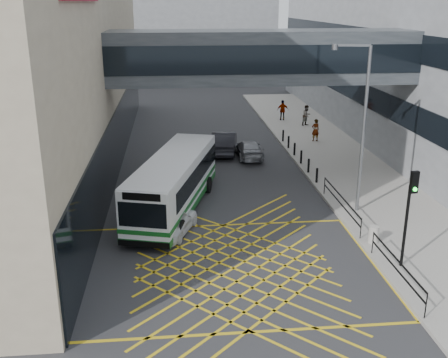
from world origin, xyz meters
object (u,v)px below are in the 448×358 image
object	(u,v)px
litter_bin	(374,234)
pedestrian_b	(307,115)
pedestrian_a	(315,130)
car_dark	(224,142)
car_white	(173,222)
street_lamp	(361,120)
traffic_light	(410,205)
pedestrian_c	(283,110)
bus	(175,182)
car_silver	(249,149)

from	to	relation	value
litter_bin	pedestrian_b	distance (m)	23.93
pedestrian_a	pedestrian_b	bearing A→B (deg)	-110.56
pedestrian_a	car_dark	bearing A→B (deg)	2.16
litter_bin	pedestrian_a	bearing A→B (deg)	83.17
car_white	street_lamp	bearing A→B (deg)	-148.84
traffic_light	litter_bin	size ratio (longest dim) A/B	5.26
litter_bin	pedestrian_c	world-z (taller)	pedestrian_c
bus	pedestrian_a	bearing A→B (deg)	65.16
street_lamp	litter_bin	world-z (taller)	street_lamp
car_dark	pedestrian_c	world-z (taller)	pedestrian_c
bus	car_silver	distance (m)	10.91
traffic_light	pedestrian_b	world-z (taller)	traffic_light
traffic_light	pedestrian_c	world-z (taller)	traffic_light
car_dark	street_lamp	world-z (taller)	street_lamp
car_white	car_dark	bearing A→B (deg)	-84.55
bus	pedestrian_b	bearing A→B (deg)	73.10
bus	car_white	distance (m)	3.26
bus	traffic_light	xyz separation A→B (m)	(9.29, -7.66, 1.31)
traffic_light	street_lamp	size ratio (longest dim) A/B	0.49
car_white	traffic_light	distance (m)	10.69
litter_bin	car_dark	bearing A→B (deg)	107.85
car_white	pedestrian_a	size ratio (longest dim) A/B	2.28
car_white	pedestrian_c	xyz separation A→B (m)	(10.25, 23.99, 0.45)
car_white	traffic_light	bearing A→B (deg)	174.89
street_lamp	car_silver	bearing A→B (deg)	121.35
car_silver	car_dark	bearing A→B (deg)	-41.11
car_dark	litter_bin	world-z (taller)	car_dark
car_white	bus	bearing A→B (deg)	-71.51
traffic_light	car_silver	bearing A→B (deg)	96.24
street_lamp	pedestrian_c	size ratio (longest dim) A/B	4.61
pedestrian_a	traffic_light	bearing A→B (deg)	71.43
street_lamp	pedestrian_c	xyz separation A→B (m)	(0.81, 22.24, -3.92)
street_lamp	litter_bin	bearing A→B (deg)	-84.62
pedestrian_b	bus	bearing A→B (deg)	-155.64
pedestrian_b	traffic_light	bearing A→B (deg)	-128.53
car_dark	car_silver	distance (m)	2.21
street_lamp	litter_bin	distance (m)	5.95
car_dark	pedestrian_a	distance (m)	7.71
car_white	pedestrian_b	bearing A→B (deg)	-98.25
bus	street_lamp	size ratio (longest dim) A/B	1.26
car_dark	pedestrian_b	distance (m)	11.05
bus	litter_bin	bearing A→B (deg)	-15.07
pedestrian_a	pedestrian_b	size ratio (longest dim) A/B	0.97
pedestrian_a	pedestrian_b	xyz separation A→B (m)	(0.67, 5.44, 0.03)
car_white	car_silver	bearing A→B (deg)	-92.84
litter_bin	car_white	bearing A→B (deg)	166.42
car_white	litter_bin	size ratio (longest dim) A/B	5.00
bus	pedestrian_a	xyz separation A→B (m)	(11.11, 13.01, -0.54)
bus	litter_bin	xyz separation A→B (m)	(8.92, -5.30, -1.02)
bus	pedestrian_c	bearing A→B (deg)	79.77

